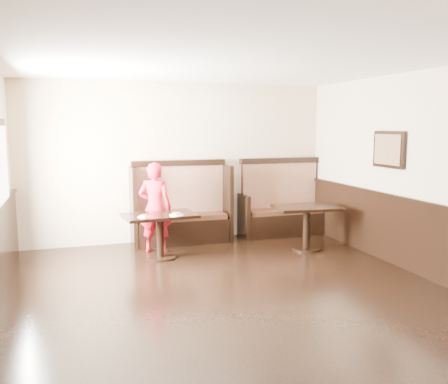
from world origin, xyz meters
name	(u,v)px	position (x,y,z in m)	size (l,w,h in m)	color
ground	(246,309)	(0.00, 0.00, 0.00)	(7.00, 7.00, 0.00)	black
room_shell	(213,247)	(-0.30, 0.28, 0.67)	(7.00, 7.00, 7.00)	#C4B38E
booth_main	(181,213)	(0.00, 3.30, 0.53)	(1.75, 0.72, 1.45)	black
booth_neighbor	(282,209)	(1.95, 3.29, 0.48)	(1.65, 0.72, 1.45)	black
table_main	(160,224)	(-0.54, 2.36, 0.54)	(1.17, 0.80, 0.70)	black
table_neighbor	(307,217)	(1.87, 2.14, 0.55)	(1.12, 0.80, 0.73)	black
child	(155,208)	(-0.55, 2.75, 0.74)	(0.54, 0.35, 1.47)	red
pizza_plate_left	(144,216)	(-0.81, 2.18, 0.71)	(0.19, 0.19, 0.03)	white
pizza_plate_right	(176,214)	(-0.32, 2.17, 0.71)	(0.22, 0.22, 0.04)	white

